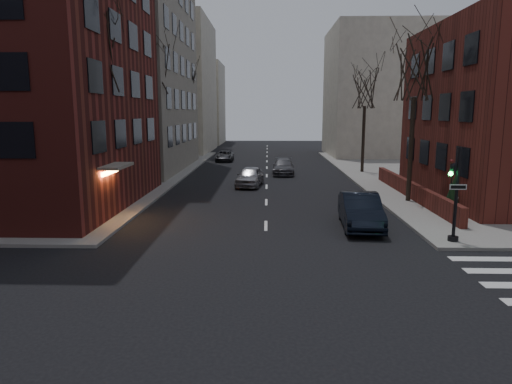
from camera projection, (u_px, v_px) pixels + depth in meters
The scene contains 20 objects.
ground at pixel (264, 350), 10.82m from camera, with size 160.00×160.00×0.00m, color black.
building_left_tan at pixel (84, 20), 42.29m from camera, with size 18.00×18.00×28.00m, color gray.
low_wall_right at pixel (411, 190), 29.18m from camera, with size 0.35×16.00×1.00m, color #5D211A.
building_distant_la at pixel (160, 87), 63.79m from camera, with size 14.00×16.00×18.00m, color beige.
building_distant_ra at pixel (384, 93), 58.29m from camera, with size 14.00×14.00×16.00m, color beige.
building_distant_lb at pixel (194, 104), 80.82m from camera, with size 10.00×12.00×14.00m, color beige.
traffic_signal at pixel (454, 200), 19.15m from camera, with size 0.76×0.44×4.00m.
tree_left_a at pixel (95, 55), 23.36m from camera, with size 4.18×4.18×10.26m.
tree_left_b at pixel (153, 68), 35.09m from camera, with size 4.40×4.40×10.80m.
tree_left_c at pixel (185, 89), 49.03m from camera, with size 3.96×3.96×9.72m.
tree_right_a at pixel (416, 70), 26.93m from camera, with size 3.96×3.96×9.72m.
tree_right_b at pixel (365, 89), 40.79m from camera, with size 3.74×3.74×9.18m.
streetlamp_near at pixel (150, 131), 31.95m from camera, with size 0.36×0.36×6.28m.
streetlamp_far at pixel (195, 124), 51.64m from camera, with size 0.36×0.36×6.28m.
parked_sedan at pixel (360, 211), 22.21m from camera, with size 1.76×5.06×1.67m, color black.
car_lane_silver at pixel (250, 176), 34.61m from camera, with size 1.75×4.35×1.48m, color #98979C.
car_lane_gray at pixel (283, 167), 41.20m from camera, with size 1.92×4.73×1.37m, color #46454B.
car_lane_far at pixel (225, 156), 52.26m from camera, with size 1.97×4.27×1.19m, color #3C3C41.
sandwich_board at pixel (457, 204), 25.02m from camera, with size 0.39×0.55×0.89m, color silver.
evergreen_shrub at pixel (455, 191), 25.25m from camera, with size 1.32×1.32×2.21m, color black.
Camera 1 is at (0.07, -10.01, 5.58)m, focal length 32.00 mm.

